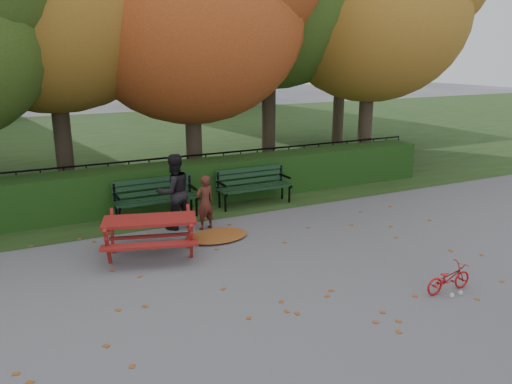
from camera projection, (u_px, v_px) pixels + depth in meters
name	position (u px, v px, depth m)	size (l,w,h in m)	color
ground	(290.00, 269.00, 8.47)	(90.00, 90.00, 0.00)	slate
grass_strip	(120.00, 142.00, 20.57)	(90.00, 90.00, 0.00)	#1B3113
building_right	(189.00, 16.00, 34.47)	(9.00, 6.00, 12.00)	tan
hedge	(199.00, 182.00, 12.23)	(13.00, 0.90, 1.00)	#16330E
iron_fence	(188.00, 174.00, 12.91)	(14.00, 0.04, 1.02)	black
tree_c	(205.00, 1.00, 12.69)	(6.30, 6.00, 8.00)	#2F251B
tree_e	(386.00, 0.00, 14.87)	(6.09, 5.80, 8.16)	#2F251B
tree_g	(354.00, 4.00, 19.01)	(6.30, 6.00, 8.55)	#2F251B
bench_left	(155.00, 195.00, 10.98)	(1.80, 0.57, 0.88)	black
bench_right	(253.00, 183.00, 12.00)	(1.80, 0.57, 0.88)	black
picnic_table	(150.00, 227.00, 8.92)	(1.93, 1.71, 0.79)	maroon
leaf_pile	(217.00, 236.00, 9.91)	(1.27, 0.88, 0.09)	#673012
leaf_scatter	(281.00, 262.00, 8.73)	(9.00, 5.70, 0.01)	#673012
child	(205.00, 203.00, 10.27)	(0.42, 0.28, 1.15)	#461E16
adult	(174.00, 192.00, 10.27)	(0.77, 0.60, 1.58)	black
bicycle	(449.00, 278.00, 7.62)	(0.30, 0.85, 0.45)	#B11011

